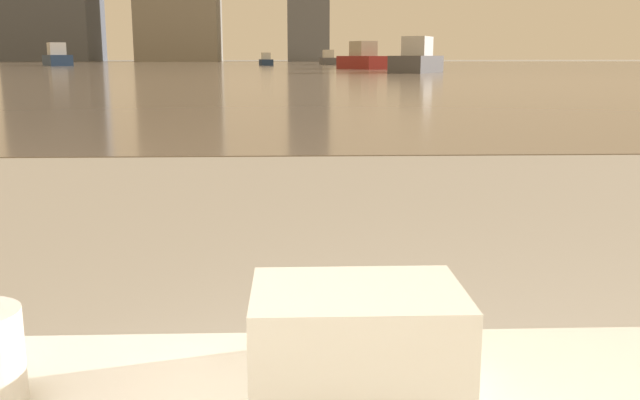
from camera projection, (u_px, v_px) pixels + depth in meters
towel_stack at (357, 334)px, 0.91m from camera, size 0.27×0.19×0.12m
harbor_water at (293, 67)px, 60.90m from camera, size 180.00×110.00×0.01m
harbor_boat_0 at (363, 59)px, 51.70m from camera, size 3.63×5.55×1.97m
harbor_boat_1 at (266, 61)px, 69.95m from camera, size 1.55×3.40×1.23m
harbor_boat_2 at (417, 60)px, 40.89m from camera, size 3.96×5.68×2.02m
harbor_boat_4 at (328, 59)px, 75.28m from camera, size 1.74×4.21×1.54m
harbor_boat_5 at (57, 58)px, 66.92m from camera, size 4.25×5.98×2.14m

